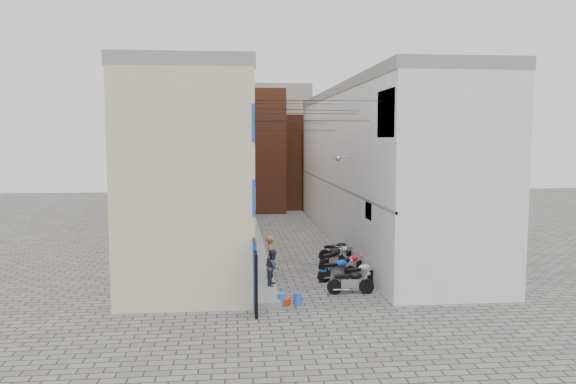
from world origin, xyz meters
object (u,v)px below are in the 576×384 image
object	(u,v)px
motorcycle_a	(351,281)
motorcycle_c	(337,268)
motorcycle_f	(341,253)
person_b	(273,267)
person_a	(271,256)
motorcycle_d	(350,263)
motorcycle_g	(337,250)
red_crate	(284,302)
motorcycle_e	(333,258)
water_jug_far	(297,299)
motorcycle_b	(360,273)
water_jug_near	(281,299)

from	to	relation	value
motorcycle_a	motorcycle_c	world-z (taller)	motorcycle_c
motorcycle_f	person_b	world-z (taller)	person_b
motorcycle_f	person_a	size ratio (longest dim) A/B	1.03
motorcycle_d	motorcycle_f	distance (m)	2.16
motorcycle_g	person_a	size ratio (longest dim) A/B	1.11
red_crate	motorcycle_e	bearing A→B (deg)	62.73
motorcycle_a	motorcycle_e	world-z (taller)	motorcycle_e
motorcycle_a	water_jug_far	xyz separation A→B (m)	(-2.23, -1.22, -0.31)
motorcycle_e	motorcycle_g	bearing A→B (deg)	120.43
motorcycle_a	water_jug_far	distance (m)	2.56
motorcycle_b	motorcycle_d	distance (m)	1.98
motorcycle_b	water_jug_near	distance (m)	4.16
motorcycle_b	person_b	size ratio (longest dim) A/B	1.35
motorcycle_c	motorcycle_g	xyz separation A→B (m)	(0.72, 3.86, 0.02)
motorcycle_c	motorcycle_d	xyz separation A→B (m)	(0.76, 0.99, -0.02)
motorcycle_c	motorcycle_g	world-z (taller)	motorcycle_g
person_a	motorcycle_g	bearing A→B (deg)	-33.37
motorcycle_b	motorcycle_g	distance (m)	4.85
motorcycle_e	motorcycle_f	size ratio (longest dim) A/B	1.06
motorcycle_g	red_crate	xyz separation A→B (m)	(-3.29, -7.15, -0.44)
motorcycle_f	motorcycle_g	size ratio (longest dim) A/B	0.93
motorcycle_d	red_crate	world-z (taller)	motorcycle_d
motorcycle_c	motorcycle_d	world-z (taller)	motorcycle_c
motorcycle_b	motorcycle_c	xyz separation A→B (m)	(-0.76, 0.99, -0.01)
motorcycle_e	person_a	world-z (taller)	person_a
motorcycle_b	person_a	bearing A→B (deg)	-131.69
motorcycle_b	red_crate	xyz separation A→B (m)	(-3.34, -2.30, -0.44)
motorcycle_e	person_a	size ratio (longest dim) A/B	1.09
water_jug_far	motorcycle_a	bearing A→B (deg)	28.60
motorcycle_d	water_jug_near	xyz separation A→B (m)	(-3.45, -4.29, -0.29)
motorcycle_a	motorcycle_g	size ratio (longest dim) A/B	0.96
person_b	motorcycle_c	bearing A→B (deg)	-48.84
motorcycle_f	water_jug_near	distance (m)	7.31
motorcycle_a	red_crate	bearing A→B (deg)	-64.30
person_b	red_crate	bearing A→B (deg)	-156.17
motorcycle_c	red_crate	distance (m)	4.20
motorcycle_f	water_jug_near	bearing A→B (deg)	-63.45
red_crate	water_jug_far	bearing A→B (deg)	0.00
person_b	red_crate	xyz separation A→B (m)	(0.26, -1.98, -0.84)
motorcycle_d	motorcycle_g	world-z (taller)	motorcycle_g
water_jug_near	red_crate	distance (m)	0.16
motorcycle_e	motorcycle_f	world-z (taller)	motorcycle_e
motorcycle_g	person_b	size ratio (longest dim) A/B	1.36
motorcycle_a	motorcycle_g	bearing A→B (deg)	175.86
motorcycle_c	person_a	distance (m)	2.89
water_jug_near	motorcycle_b	bearing A→B (deg)	33.74
motorcycle_f	motorcycle_d	bearing A→B (deg)	-35.40
motorcycle_b	water_jug_near	xyz separation A→B (m)	(-3.45, -2.30, -0.33)
motorcycle_a	motorcycle_d	distance (m)	3.13
person_b	water_jug_far	bearing A→B (deg)	-143.26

